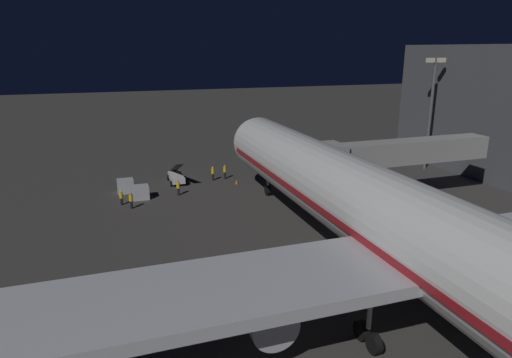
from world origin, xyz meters
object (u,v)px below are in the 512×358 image
baggage_container_far_row (125,186)px  ground_crew_by_belt_loader (225,171)px  ground_crew_marshaller_fwd (131,200)px  ground_crew_by_tug (178,187)px  apron_floodlight_mast (431,105)px  belt_loader (176,176)px  airliner_at_gate (430,244)px  traffic_cone_nose_port (269,179)px  baggage_container_near_belt (141,192)px  jet_bridge (389,153)px  ground_crew_near_nose_gear (121,197)px  traffic_cone_nose_starboard (237,182)px  ground_crew_under_port_wing (213,173)px

baggage_container_far_row → ground_crew_by_belt_loader: (-12.74, -1.71, 0.25)m
ground_crew_marshaller_fwd → ground_crew_by_tug: bearing=-152.2°
apron_floodlight_mast → ground_crew_by_tug: apron_floodlight_mast is taller
belt_loader → baggage_container_far_row: size_ratio=3.65×
airliner_at_gate → ground_crew_marshaller_fwd: size_ratio=37.49×
ground_crew_by_tug → baggage_container_far_row: bearing=-28.9°
baggage_container_far_row → traffic_cone_nose_port: baggage_container_far_row is taller
airliner_at_gate → baggage_container_near_belt: 34.23m
jet_bridge → baggage_container_near_belt: jet_bridge is taller
ground_crew_near_nose_gear → traffic_cone_nose_starboard: (-14.23, -3.54, -0.63)m
ground_crew_near_nose_gear → traffic_cone_nose_port: bearing=-169.2°
apron_floodlight_mast → traffic_cone_nose_port: (23.30, -1.44, -8.81)m
apron_floodlight_mast → baggage_container_far_row: 42.14m
belt_loader → ground_crew_under_port_wing: belt_loader is taller
baggage_container_near_belt → ground_crew_marshaller_fwd: ground_crew_marshaller_fwd is taller
jet_bridge → traffic_cone_nose_starboard: (13.86, -12.09, -5.35)m
airliner_at_gate → ground_crew_by_belt_loader: 35.92m
apron_floodlight_mast → baggage_container_far_row: (41.24, -2.46, -8.30)m
ground_crew_marshaller_fwd → traffic_cone_nose_starboard: 14.26m
jet_bridge → traffic_cone_nose_port: bearing=-52.0°
baggage_container_near_belt → traffic_cone_nose_port: 16.57m
ground_crew_by_belt_loader → traffic_cone_nose_port: (-5.20, 2.73, -0.77)m
apron_floodlight_mast → ground_crew_by_tug: bearing=1.2°
airliner_at_gate → ground_crew_marshaller_fwd: bearing=-60.8°
baggage_container_near_belt → ground_crew_by_belt_loader: bearing=-157.1°
ground_crew_under_port_wing → traffic_cone_nose_starboard: ground_crew_under_port_wing is taller
ground_crew_marshaller_fwd → ground_crew_under_port_wing: (-10.83, -7.63, 0.02)m
apron_floodlight_mast → traffic_cone_nose_starboard: (27.70, -1.44, -8.81)m
apron_floodlight_mast → ground_crew_by_belt_loader: apron_floodlight_mast is taller
jet_bridge → airliner_at_gate: bearing=60.6°
jet_bridge → baggage_container_near_belt: size_ratio=11.78×
ground_crew_by_tug → airliner_at_gate: bearing=108.0°
airliner_at_gate → ground_crew_marshaller_fwd: 32.04m
ground_crew_near_nose_gear → ground_crew_by_belt_loader: ground_crew_by_belt_loader is taller
airliner_at_gate → traffic_cone_nose_port: airliner_at_gate is taller
ground_crew_marshaller_fwd → ground_crew_near_nose_gear: bearing=-58.9°
baggage_container_far_row → ground_crew_marshaller_fwd: ground_crew_marshaller_fwd is taller
baggage_container_near_belt → ground_crew_under_port_wing: (-9.58, -4.55, 0.26)m
belt_loader → ground_crew_marshaller_fwd: size_ratio=3.78×
airliner_at_gate → baggage_container_far_row: airliner_at_gate is taller
apron_floodlight_mast → ground_crew_under_port_wing: bearing=-7.5°
traffic_cone_nose_port → baggage_container_far_row: bearing=-3.3°
baggage_container_near_belt → traffic_cone_nose_port: size_ratio=3.34×
apron_floodlight_mast → ground_crew_marshaller_fwd: (40.99, 3.66, -8.08)m
apron_floodlight_mast → traffic_cone_nose_starboard: apron_floodlight_mast is taller
baggage_container_far_row → ground_crew_by_belt_loader: ground_crew_by_belt_loader is taller
belt_loader → ground_crew_by_tug: 5.28m
baggage_container_near_belt → ground_crew_near_nose_gear: bearing=34.8°
jet_bridge → ground_crew_marshaller_fwd: 28.41m
belt_loader → traffic_cone_nose_port: size_ratio=12.56×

